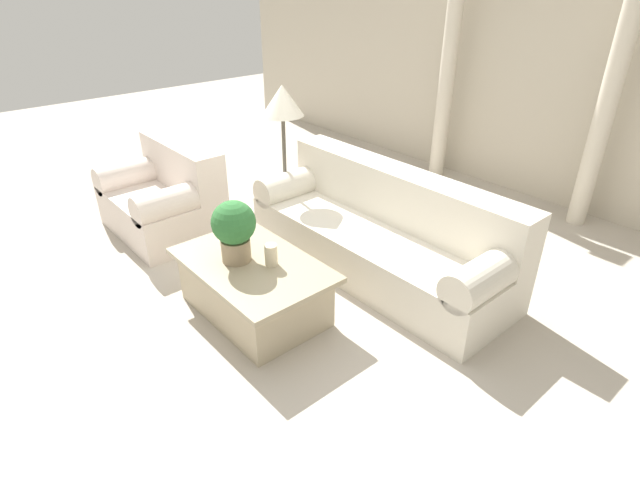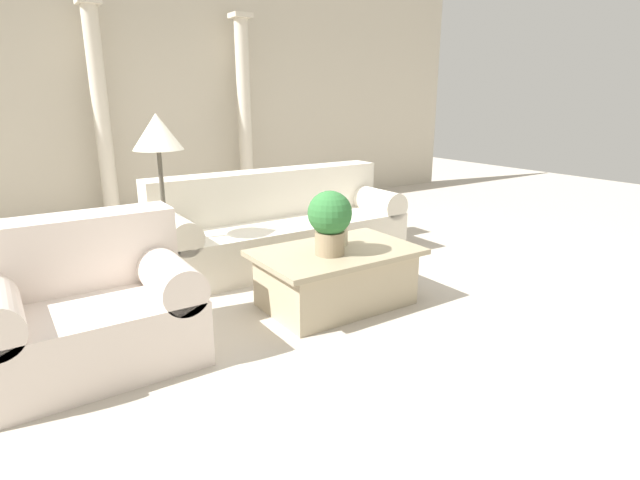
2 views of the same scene
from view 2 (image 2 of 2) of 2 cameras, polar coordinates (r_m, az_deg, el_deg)
The scene contains 10 objects.
ground_plane at distance 4.16m, azimuth -2.41°, elevation -6.03°, with size 16.00×16.00×0.00m, color #BCB2A3.
wall_back at distance 6.97m, azimuth -17.81°, elevation 15.65°, with size 10.00×0.06×3.20m.
sofa_long at distance 4.90m, azimuth -4.64°, elevation 1.59°, with size 2.45×0.86×0.87m.
loveseat at distance 3.33m, azimuth -25.17°, elevation -6.80°, with size 1.20×0.86×0.87m.
coffee_table at distance 3.86m, azimuth 1.82°, elevation -4.20°, with size 1.22×0.78×0.44m.
potted_plant at distance 3.61m, azimuth 1.13°, elevation 2.43°, with size 0.32×0.32×0.47m.
pillar_candle at distance 3.90m, azimuth 2.52°, elevation 0.65°, with size 0.09×0.09×0.16m.
floor_lamp at distance 4.16m, azimuth -18.04°, elevation 10.69°, with size 0.39×0.39×1.44m.
column_left at distance 6.49m, azimuth -23.69°, elevation 12.68°, with size 0.25×0.25×2.60m.
column_right at distance 7.06m, azimuth -8.63°, elevation 13.98°, with size 0.25×0.25×2.60m.
Camera 2 is at (-1.99, -3.30, 1.56)m, focal length 28.00 mm.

